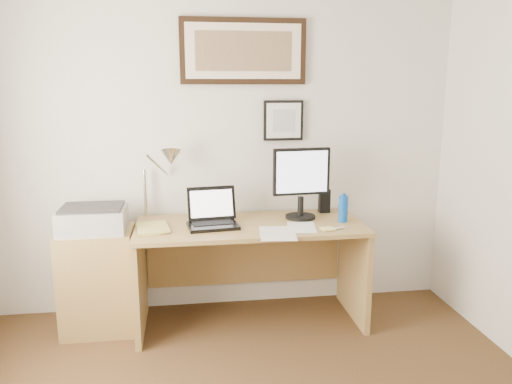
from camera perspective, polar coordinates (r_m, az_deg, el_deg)
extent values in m
cube|color=silver|center=(3.78, -3.70, 5.10)|extent=(3.50, 0.02, 2.50)
cube|color=olive|center=(3.73, -17.54, -9.62)|extent=(0.50, 0.40, 0.73)
cylinder|color=#0D4BB0|center=(3.62, 9.94, -1.93)|extent=(0.07, 0.07, 0.19)
cylinder|color=#0D4BB0|center=(3.59, 10.00, -0.33)|extent=(0.03, 0.03, 0.02)
cube|color=black|center=(3.87, 7.81, -1.00)|extent=(0.08, 0.07, 0.18)
cube|color=white|center=(3.31, 2.49, -4.74)|extent=(0.27, 0.36, 0.00)
cube|color=white|center=(3.45, 5.22, -4.05)|extent=(0.23, 0.30, 0.00)
cube|color=#EBEA6F|center=(3.42, 8.19, -4.17)|extent=(0.10, 0.10, 0.01)
cylinder|color=white|center=(3.43, 9.06, -4.16)|extent=(0.14, 0.06, 0.02)
imported|color=#C3BC5B|center=(3.46, -13.44, -4.18)|extent=(0.25, 0.31, 0.02)
cube|color=olive|center=(3.54, -0.69, -3.89)|extent=(1.60, 0.70, 0.03)
cube|color=olive|center=(3.65, -13.10, -9.94)|extent=(0.04, 0.65, 0.72)
cube|color=olive|center=(3.83, 11.11, -8.76)|extent=(0.04, 0.65, 0.72)
cube|color=olive|center=(3.93, -1.31, -6.57)|extent=(1.50, 0.03, 0.55)
cube|color=black|center=(3.46, -4.94, -3.86)|extent=(0.37, 0.28, 0.02)
cube|color=black|center=(3.48, -4.97, -3.50)|extent=(0.29, 0.16, 0.00)
cube|color=black|center=(3.55, -5.10, -1.28)|extent=(0.35, 0.11, 0.23)
cube|color=white|center=(3.55, -5.09, -1.31)|extent=(0.30, 0.09, 0.18)
cylinder|color=black|center=(3.70, 5.09, -2.83)|extent=(0.22, 0.22, 0.02)
cylinder|color=black|center=(3.68, 5.11, -1.62)|extent=(0.04, 0.04, 0.14)
cube|color=black|center=(3.62, 5.23, 2.34)|extent=(0.42, 0.07, 0.34)
cube|color=silver|center=(3.60, 5.30, 2.29)|extent=(0.38, 0.03, 0.30)
cube|color=#A7A7A9|center=(3.58, -18.14, -3.07)|extent=(0.44, 0.34, 0.16)
cube|color=#2C2C2C|center=(3.56, -18.24, -1.67)|extent=(0.40, 0.30, 0.02)
cylinder|color=silver|center=(3.76, -12.55, -0.17)|extent=(0.02, 0.02, 0.36)
cylinder|color=silver|center=(3.65, -11.21, 3.05)|extent=(0.15, 0.23, 0.19)
cone|color=silver|center=(3.58, -9.69, 3.90)|extent=(0.16, 0.18, 0.15)
cube|color=black|center=(3.75, -1.45, 15.78)|extent=(0.92, 0.03, 0.47)
cube|color=#F2E2CB|center=(3.73, -1.42, 15.80)|extent=(0.84, 0.01, 0.39)
cube|color=brown|center=(3.73, -1.41, 15.80)|extent=(0.70, 0.00, 0.28)
cube|color=black|center=(3.80, 3.14, 8.17)|extent=(0.30, 0.02, 0.30)
cube|color=white|center=(3.78, 3.18, 8.15)|extent=(0.26, 0.00, 0.26)
cube|color=#AAAFB4|center=(3.78, 3.19, 8.15)|extent=(0.17, 0.00, 0.17)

